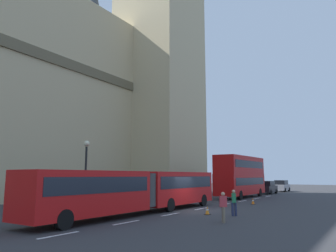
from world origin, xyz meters
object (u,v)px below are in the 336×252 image
object	(u,v)px
sedan_trailing	(282,186)
street_lamp	(86,170)
double_decker_bus	(241,175)
articulated_bus	(139,188)
traffic_cone_west	(207,210)
traffic_cone_middle	(253,201)
pedestrian_near_cones	(223,206)
pedestrian_by_kerb	(234,202)
sedan_lead	(267,187)

from	to	relation	value
sedan_trailing	street_lamp	world-z (taller)	street_lamp
double_decker_bus	street_lamp	size ratio (longest dim) A/B	2.05
double_decker_bus	street_lamp	xyz separation A→B (m)	(-20.71, 4.50, 0.35)
sedan_trailing	double_decker_bus	bearing A→B (deg)	179.07
articulated_bus	traffic_cone_west	bearing A→B (deg)	-62.67
double_decker_bus	sedan_trailing	world-z (taller)	double_decker_bus
traffic_cone_west	traffic_cone_middle	world-z (taller)	same
pedestrian_near_cones	pedestrian_by_kerb	distance (m)	3.23
articulated_bus	sedan_lead	distance (m)	29.69
sedan_lead	street_lamp	world-z (taller)	street_lamp
articulated_bus	sedan_trailing	world-z (taller)	articulated_bus
street_lamp	pedestrian_near_cones	bearing A→B (deg)	-89.02
sedan_trailing	pedestrian_by_kerb	distance (m)	35.87
pedestrian_near_cones	pedestrian_by_kerb	xyz separation A→B (m)	(3.17, 0.62, 0.00)
traffic_cone_west	traffic_cone_middle	xyz separation A→B (m)	(9.43, -0.00, 0.00)
traffic_cone_west	pedestrian_by_kerb	xyz separation A→B (m)	(0.33, -1.79, 0.63)
traffic_cone_west	pedestrian_near_cones	bearing A→B (deg)	-139.62
articulated_bus	pedestrian_by_kerb	bearing A→B (deg)	-67.37
traffic_cone_west	double_decker_bus	bearing A→B (deg)	13.25
street_lamp	traffic_cone_middle	bearing A→B (deg)	-34.85
double_decker_bus	pedestrian_near_cones	size ratio (longest dim) A/B	6.39
sedan_trailing	pedestrian_near_cones	bearing A→B (deg)	-170.75
sedan_lead	traffic_cone_west	bearing A→B (deg)	-172.02
traffic_cone_middle	street_lamp	size ratio (longest dim) A/B	0.11
double_decker_bus	sedan_trailing	distance (m)	18.17
sedan_lead	traffic_cone_west	distance (m)	27.80
traffic_cone_middle	pedestrian_near_cones	bearing A→B (deg)	-168.89
articulated_bus	pedestrian_near_cones	bearing A→B (deg)	-95.97
traffic_cone_middle	articulated_bus	bearing A→B (deg)	160.21
double_decker_bus	traffic_cone_west	size ratio (longest dim) A/B	18.60
articulated_bus	street_lamp	xyz separation A→B (m)	(-0.88, 4.51, 1.31)
pedestrian_by_kerb	traffic_cone_middle	bearing A→B (deg)	11.10
sedan_lead	traffic_cone_middle	distance (m)	18.52
traffic_cone_middle	pedestrian_near_cones	xyz separation A→B (m)	(-12.27, -2.41, 0.63)
pedestrian_near_cones	pedestrian_by_kerb	bearing A→B (deg)	11.15
traffic_cone_west	street_lamp	bearing A→B (deg)	109.25
sedan_lead	pedestrian_by_kerb	world-z (taller)	sedan_lead
traffic_cone_middle	street_lamp	xyz separation A→B (m)	(-12.46, 8.67, 2.77)
street_lamp	pedestrian_near_cones	size ratio (longest dim) A/B	3.12
traffic_cone_west	street_lamp	world-z (taller)	street_lamp
pedestrian_near_cones	pedestrian_by_kerb	world-z (taller)	same
sedan_trailing	street_lamp	xyz separation A→B (m)	(-38.78, 4.80, 2.14)
traffic_cone_middle	street_lamp	world-z (taller)	street_lamp
double_decker_bus	pedestrian_by_kerb	xyz separation A→B (m)	(-17.35, -5.95, -1.80)
street_lamp	pedestrian_by_kerb	xyz separation A→B (m)	(3.36, -10.46, -2.14)
traffic_cone_middle	pedestrian_near_cones	distance (m)	12.52
sedan_lead	street_lamp	bearing A→B (deg)	171.05
traffic_cone_west	sedan_lead	bearing A→B (deg)	7.98
sedan_lead	traffic_cone_middle	size ratio (longest dim) A/B	7.59
double_decker_bus	articulated_bus	bearing A→B (deg)	-179.99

